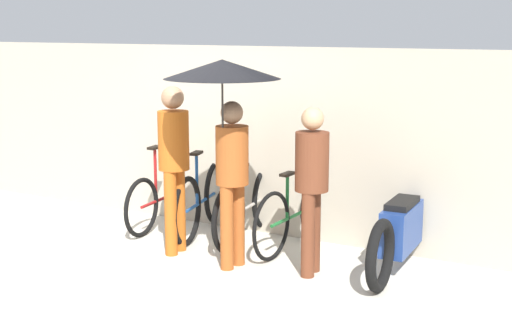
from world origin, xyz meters
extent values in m
plane|color=beige|center=(0.00, 0.00, 0.00)|extent=(30.00, 30.00, 0.00)
cube|color=#B2A893|center=(0.00, 1.98, 1.07)|extent=(10.95, 0.12, 2.13)
torus|color=black|center=(-0.92, 2.06, 0.34)|extent=(0.12, 0.68, 0.68)
torus|color=black|center=(-0.82, 1.10, 0.34)|extent=(0.12, 0.68, 0.68)
cylinder|color=maroon|center=(-0.87, 1.58, 0.34)|extent=(0.13, 0.96, 0.04)
cylinder|color=maroon|center=(-0.85, 1.41, 0.65)|extent=(0.04, 0.04, 0.62)
cube|color=black|center=(-0.85, 1.41, 0.98)|extent=(0.11, 0.21, 0.03)
cylinder|color=maroon|center=(-0.92, 2.06, 0.70)|extent=(0.04, 0.04, 0.71)
cylinder|color=maroon|center=(-0.92, 2.06, 1.05)|extent=(0.44, 0.07, 0.03)
torus|color=black|center=(-0.40, 2.01, 0.38)|extent=(0.23, 0.76, 0.77)
torus|color=black|center=(-0.18, 1.07, 0.38)|extent=(0.23, 0.76, 0.77)
cylinder|color=#19478C|center=(-0.29, 1.54, 0.38)|extent=(0.25, 0.95, 0.04)
cylinder|color=#19478C|center=(-0.25, 1.38, 0.67)|extent=(0.04, 0.04, 0.57)
cube|color=black|center=(-0.25, 1.38, 0.97)|extent=(0.13, 0.22, 0.03)
cylinder|color=#19478C|center=(-0.40, 2.01, 0.74)|extent=(0.04, 0.04, 0.72)
cylinder|color=#19478C|center=(-0.40, 2.01, 1.10)|extent=(0.44, 0.13, 0.03)
torus|color=black|center=(0.24, 2.10, 0.38)|extent=(0.14, 0.76, 0.75)
torus|color=black|center=(0.34, 1.08, 0.38)|extent=(0.14, 0.76, 0.75)
cylinder|color=#A59E93|center=(0.29, 1.59, 0.38)|extent=(0.15, 1.02, 0.04)
cylinder|color=#A59E93|center=(0.31, 1.42, 0.62)|extent=(0.04, 0.04, 0.49)
cube|color=black|center=(0.31, 1.42, 0.88)|extent=(0.11, 0.21, 0.03)
cylinder|color=#A59E93|center=(0.24, 2.10, 0.73)|extent=(0.04, 0.04, 0.71)
cylinder|color=#A59E93|center=(0.24, 2.10, 1.09)|extent=(0.44, 0.07, 0.03)
torus|color=black|center=(0.89, 2.09, 0.36)|extent=(0.07, 0.72, 0.72)
torus|color=black|center=(0.85, 1.09, 0.36)|extent=(0.07, 0.72, 0.72)
cylinder|color=#19662D|center=(0.87, 1.59, 0.36)|extent=(0.07, 1.00, 0.04)
cylinder|color=#19662D|center=(0.86, 1.41, 0.59)|extent=(0.04, 0.04, 0.47)
cube|color=black|center=(0.86, 1.41, 0.84)|extent=(0.10, 0.20, 0.03)
cylinder|color=#19662D|center=(0.89, 2.09, 0.71)|extent=(0.04, 0.04, 0.69)
cylinder|color=#19662D|center=(0.89, 2.09, 1.05)|extent=(0.44, 0.04, 0.03)
cylinder|color=#B25619|center=(-0.16, 0.90, 0.45)|extent=(0.13, 0.13, 0.90)
cylinder|color=#B25619|center=(-0.14, 0.72, 0.45)|extent=(0.13, 0.13, 0.90)
cylinder|color=#B25619|center=(-0.15, 0.81, 1.20)|extent=(0.32, 0.32, 0.61)
sphere|color=#997051|center=(-0.15, 0.81, 1.64)|extent=(0.23, 0.23, 0.23)
cylinder|color=#9E4C1E|center=(0.62, 0.81, 0.42)|extent=(0.13, 0.13, 0.84)
cylinder|color=#9E4C1E|center=(0.60, 0.63, 0.42)|extent=(0.13, 0.13, 0.84)
cylinder|color=#9E4C1E|center=(0.61, 0.72, 1.13)|extent=(0.32, 0.32, 0.57)
sphere|color=#997051|center=(0.61, 0.72, 1.54)|extent=(0.22, 0.22, 0.22)
cylinder|color=#332D28|center=(0.59, 0.58, 1.52)|extent=(0.02, 0.02, 0.71)
cone|color=black|center=(0.59, 0.58, 1.96)|extent=(1.10, 1.10, 0.18)
cylinder|color=brown|center=(1.36, 1.01, 0.41)|extent=(0.13, 0.13, 0.82)
cylinder|color=brown|center=(1.38, 0.83, 0.41)|extent=(0.13, 0.13, 0.82)
cylinder|color=brown|center=(1.37, 0.92, 1.10)|extent=(0.32, 0.32, 0.56)
sphere|color=tan|center=(1.37, 0.92, 1.51)|extent=(0.21, 0.21, 0.21)
torus|color=black|center=(2.04, 2.17, 0.34)|extent=(0.13, 0.68, 0.67)
torus|color=black|center=(2.11, 0.80, 0.34)|extent=(0.13, 0.68, 0.67)
cube|color=navy|center=(2.08, 1.49, 0.42)|extent=(0.28, 0.77, 0.44)
cube|color=black|center=(2.08, 1.49, 0.67)|extent=(0.25, 0.54, 0.06)
cylinder|color=#B2B2B7|center=(2.04, 2.17, 0.89)|extent=(0.58, 0.06, 0.03)
camera|label=1|loc=(4.13, -5.06, 2.36)|focal=50.00mm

